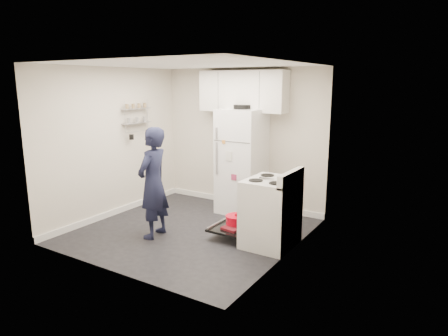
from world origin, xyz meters
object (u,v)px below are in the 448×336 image
Objects in this scene: person at (153,183)px; refrigerator at (242,161)px; open_oven_door at (235,224)px; electric_range at (270,213)px.

refrigerator is at bearing 154.85° from person.
open_oven_door is 0.37× the size of refrigerator.
electric_range is 0.58× the size of refrigerator.
open_oven_door is at bearing -65.36° from refrigerator.
person is at bearing -107.08° from refrigerator.
electric_range is 0.63m from open_oven_door.
refrigerator is 1.15× the size of person.
electric_range is 0.67× the size of person.
refrigerator is (-1.07, 1.10, 0.44)m from electric_range.
electric_range reaches higher than open_oven_door.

